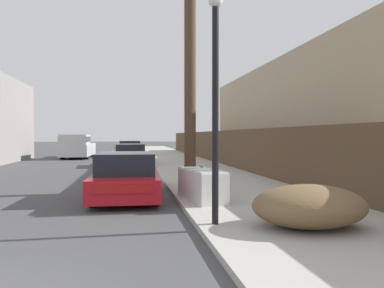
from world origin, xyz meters
TOP-DOWN VIEW (x-y plane):
  - sidewalk_curb at (5.30, 23.50)m, footprint 4.20×63.00m
  - discarded_fridge at (3.78, 5.83)m, footprint 0.97×1.92m
  - parked_sports_car_red at (1.93, 7.19)m, footprint 1.91×4.28m
  - car_parked_mid at (1.97, 18.26)m, footprint 2.13×4.64m
  - car_parked_far at (2.04, 27.26)m, footprint 1.96×4.53m
  - pickup_truck at (-1.90, 26.35)m, footprint 2.12×5.84m
  - utility_pole at (3.87, 8.19)m, footprint 1.80×0.36m
  - street_lamp at (3.53, 3.31)m, footprint 0.26×0.26m
  - brush_pile at (5.10, 2.80)m, footprint 2.03×1.62m
  - wooden_fence at (7.25, 18.89)m, footprint 0.08×39.15m
  - building_right_house at (11.70, 14.56)m, footprint 6.00×18.77m

SIDE VIEW (x-z plane):
  - sidewalk_curb at x=5.30m, z-range 0.00..0.12m
  - brush_pile at x=5.10m, z-range 0.12..0.86m
  - discarded_fridge at x=3.78m, z-range 0.11..0.90m
  - parked_sports_car_red at x=1.93m, z-range -0.06..1.21m
  - car_parked_mid at x=1.97m, z-range -0.03..1.23m
  - car_parked_far at x=2.04m, z-range -0.04..1.28m
  - pickup_truck at x=-1.90m, z-range 0.00..1.81m
  - wooden_fence at x=7.25m, z-range 0.12..2.01m
  - street_lamp at x=3.53m, z-range 0.49..4.65m
  - building_right_house at x=11.70m, z-range 0.00..5.30m
  - utility_pole at x=3.87m, z-range 0.20..8.99m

